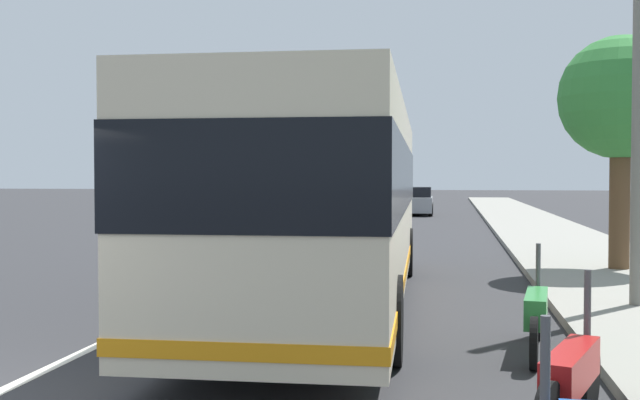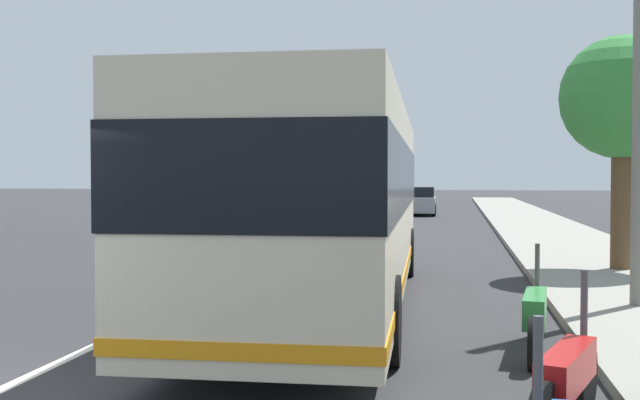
% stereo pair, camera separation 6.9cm
% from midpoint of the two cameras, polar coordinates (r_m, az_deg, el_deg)
% --- Properties ---
extents(sidewalk_curb, '(110.00, 3.60, 0.14)m').
position_cam_midpoint_polar(sidewalk_curb, '(16.13, 22.07, -5.49)').
color(sidewalk_curb, gray).
rests_on(sidewalk_curb, ground).
extents(lane_divider_line, '(110.00, 0.16, 0.01)m').
position_cam_midpoint_polar(lane_divider_line, '(16.38, -5.13, -5.49)').
color(lane_divider_line, silver).
rests_on(lane_divider_line, ground).
extents(coach_bus, '(11.83, 2.97, 3.12)m').
position_cam_midpoint_polar(coach_bus, '(12.09, 0.77, 0.29)').
color(coach_bus, beige).
rests_on(coach_bus, ground).
extents(motorcycle_far_end, '(2.14, 0.83, 1.29)m').
position_cam_midpoint_polar(motorcycle_far_end, '(6.32, 18.53, -12.98)').
color(motorcycle_far_end, black).
rests_on(motorcycle_far_end, ground).
extents(motorcycle_by_tree, '(2.17, 0.40, 1.24)m').
position_cam_midpoint_polar(motorcycle_by_tree, '(9.28, 16.20, -8.35)').
color(motorcycle_by_tree, black).
rests_on(motorcycle_by_tree, ground).
extents(car_side_street, '(4.16, 2.03, 1.49)m').
position_cam_midpoint_polar(car_side_street, '(33.39, -1.02, -0.57)').
color(car_side_street, silver).
rests_on(car_side_street, ground).
extents(car_behind_bus, '(4.11, 1.96, 1.51)m').
position_cam_midpoint_polar(car_behind_bus, '(40.70, 7.50, -0.13)').
color(car_behind_bus, gray).
rests_on(car_behind_bus, ground).
extents(car_far_distant, '(4.26, 1.87, 1.43)m').
position_cam_midpoint_polar(car_far_distant, '(50.19, 2.96, 0.20)').
color(car_far_distant, navy).
rests_on(car_far_distant, ground).
extents(roadside_tree_mid_block, '(2.58, 2.58, 5.03)m').
position_cam_midpoint_polar(roadside_tree_mid_block, '(17.04, 22.07, 7.03)').
color(roadside_tree_mid_block, brown).
rests_on(roadside_tree_mid_block, ground).
extents(utility_pole, '(0.20, 0.20, 6.56)m').
position_cam_midpoint_polar(utility_pole, '(12.31, 23.21, 7.24)').
color(utility_pole, slate).
rests_on(utility_pole, ground).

